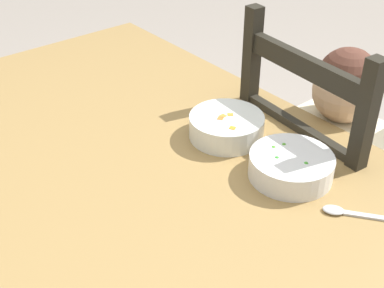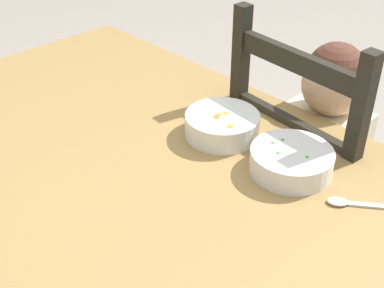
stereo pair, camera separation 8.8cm
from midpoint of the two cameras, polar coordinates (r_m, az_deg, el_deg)
The scene contains 6 objects.
dining_table at distance 1.28m, azimuth -6.14°, elevation -5.34°, with size 1.53×0.89×0.77m.
dining_chair at distance 1.61m, azimuth 11.18°, elevation -5.35°, with size 0.45×0.45×1.03m.
child_figure at distance 1.52m, azimuth 11.93°, elevation -0.95°, with size 0.32×0.31×0.95m.
bowl_of_peas at distance 1.17m, azimuth 8.71°, elevation -1.82°, with size 0.19×0.19×0.06m.
bowl_of_carrots at distance 1.28m, azimuth 1.37°, elevation 2.12°, with size 0.18×0.18×0.06m.
spoon at distance 1.11m, azimuth 14.48°, elevation -6.30°, with size 0.12×0.10×0.01m.
Camera 2 is at (0.77, -0.62, 1.47)m, focal length 48.84 mm.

